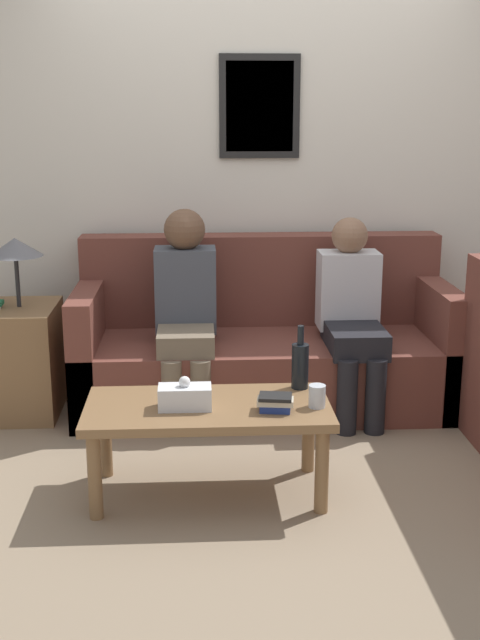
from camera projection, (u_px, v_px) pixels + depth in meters
The scene contains 11 objects.
ground_plane at pixel (271, 434), 4.28m from camera, with size 16.00×16.00×0.00m, color gray.
wall_back at pixel (259, 174), 4.89m from camera, with size 9.00×0.08×2.60m.
couch_main at pixel (264, 348), 4.71m from camera, with size 2.15×0.86×0.96m.
coffee_table at pixel (208, 417), 3.54m from camera, with size 1.08×0.53×0.42m.
side_table_with_lamp at pixel (11, 355), 4.52m from camera, with size 0.53×0.53×1.01m.
wine_bottle at pixel (300, 365), 3.71m from camera, with size 0.08×0.08×0.30m.
drinking_glass at pixel (317, 396), 3.48m from camera, with size 0.07×0.07×0.10m.
book_stack at pixel (275, 403), 3.44m from camera, with size 0.17×0.13×0.07m.
tissue_box at pixel (185, 397), 3.47m from camera, with size 0.23×0.12×0.15m.
person_left at pixel (186, 305), 4.43m from camera, with size 0.34×0.58×1.15m.
person_right at pixel (352, 311), 4.48m from camera, with size 0.34×0.64×1.10m.
Camera 1 is at (-0.39, -3.97, 1.68)m, focal length 45.00 mm.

